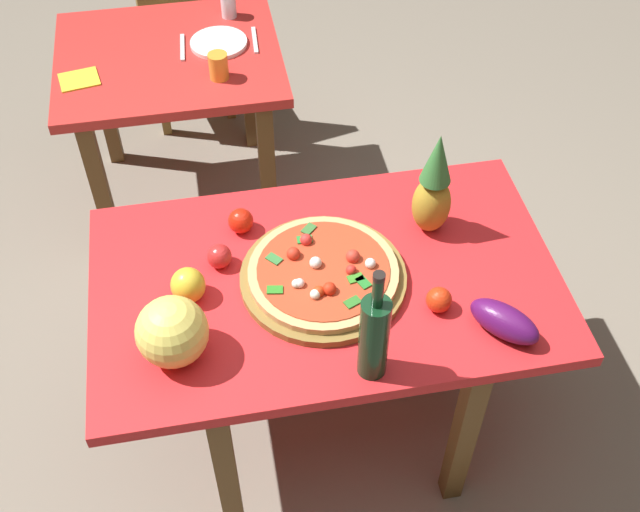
# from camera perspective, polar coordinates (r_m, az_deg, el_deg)

# --- Properties ---
(ground_plane) EXTENTS (10.00, 10.00, 0.00)m
(ground_plane) POSITION_cam_1_polar(r_m,az_deg,el_deg) (2.83, 0.33, -11.43)
(ground_plane) COLOR gray
(display_table) EXTENTS (1.33, 0.80, 0.74)m
(display_table) POSITION_cam_1_polar(r_m,az_deg,el_deg) (2.30, 0.40, -3.06)
(display_table) COLOR brown
(display_table) RESTS_ON ground_plane
(background_table) EXTENTS (0.86, 0.74, 0.74)m
(background_table) POSITION_cam_1_polar(r_m,az_deg,el_deg) (3.21, -10.69, 12.37)
(background_table) COLOR brown
(background_table) RESTS_ON ground_plane
(dining_chair) EXTENTS (0.48, 0.48, 0.85)m
(dining_chair) POSITION_cam_1_polar(r_m,az_deg,el_deg) (3.79, -9.95, 15.97)
(dining_chair) COLOR olive
(dining_chair) RESTS_ON ground_plane
(pizza_board) EXTENTS (0.47, 0.47, 0.02)m
(pizza_board) POSITION_cam_1_polar(r_m,az_deg,el_deg) (2.21, 0.23, -1.60)
(pizza_board) COLOR olive
(pizza_board) RESTS_ON display_table
(pizza) EXTENTS (0.42, 0.42, 0.06)m
(pizza) POSITION_cam_1_polar(r_m,az_deg,el_deg) (2.19, 0.24, -1.14)
(pizza) COLOR tan
(pizza) RESTS_ON pizza_board
(wine_bottle) EXTENTS (0.08, 0.08, 0.37)m
(wine_bottle) POSITION_cam_1_polar(r_m,az_deg,el_deg) (1.93, 3.95, -5.80)
(wine_bottle) COLOR black
(wine_bottle) RESTS_ON display_table
(pineapple_left) EXTENTS (0.11, 0.11, 0.35)m
(pineapple_left) POSITION_cam_1_polar(r_m,az_deg,el_deg) (2.28, 8.24, 4.84)
(pineapple_left) COLOR #AC8B28
(pineapple_left) RESTS_ON display_table
(melon) EXTENTS (0.19, 0.19, 0.19)m
(melon) POSITION_cam_1_polar(r_m,az_deg,el_deg) (2.03, -10.69, -5.43)
(melon) COLOR #EFDB61
(melon) RESTS_ON display_table
(bell_pepper) EXTENTS (0.10, 0.10, 0.11)m
(bell_pepper) POSITION_cam_1_polar(r_m,az_deg,el_deg) (2.18, -9.56, -2.04)
(bell_pepper) COLOR yellow
(bell_pepper) RESTS_ON display_table
(eggplant) EXTENTS (0.20, 0.21, 0.09)m
(eggplant) POSITION_cam_1_polar(r_m,az_deg,el_deg) (2.13, 13.24, -4.64)
(eggplant) COLOR #4C114F
(eggplant) RESTS_ON display_table
(tomato_at_corner) EXTENTS (0.08, 0.08, 0.08)m
(tomato_at_corner) POSITION_cam_1_polar(r_m,az_deg,el_deg) (2.34, -5.78, 2.55)
(tomato_at_corner) COLOR red
(tomato_at_corner) RESTS_ON display_table
(tomato_beside_pepper) EXTENTS (0.07, 0.07, 0.07)m
(tomato_beside_pepper) POSITION_cam_1_polar(r_m,az_deg,el_deg) (2.15, 8.62, -3.16)
(tomato_beside_pepper) COLOR red
(tomato_beside_pepper) RESTS_ON display_table
(tomato_near_board) EXTENTS (0.07, 0.07, 0.07)m
(tomato_near_board) POSITION_cam_1_polar(r_m,az_deg,el_deg) (2.25, -7.32, -0.02)
(tomato_near_board) COLOR red
(tomato_near_board) RESTS_ON display_table
(drinking_glass_juice) EXTENTS (0.07, 0.07, 0.10)m
(drinking_glass_juice) POSITION_cam_1_polar(r_m,az_deg,el_deg) (2.96, -7.38, 13.51)
(drinking_glass_juice) COLOR orange
(drinking_glass_juice) RESTS_ON background_table
(drinking_glass_water) EXTENTS (0.06, 0.06, 0.10)m
(drinking_glass_water) POSITION_cam_1_polar(r_m,az_deg,el_deg) (3.31, -6.66, 17.67)
(drinking_glass_water) COLOR silver
(drinking_glass_water) RESTS_ON background_table
(dinner_plate) EXTENTS (0.22, 0.22, 0.02)m
(dinner_plate) POSITION_cam_1_polar(r_m,az_deg,el_deg) (3.16, -7.37, 15.10)
(dinner_plate) COLOR white
(dinner_plate) RESTS_ON background_table
(fork_utensil) EXTENTS (0.03, 0.18, 0.01)m
(fork_utensil) POSITION_cam_1_polar(r_m,az_deg,el_deg) (3.16, -9.96, 14.69)
(fork_utensil) COLOR silver
(fork_utensil) RESTS_ON background_table
(knife_utensil) EXTENTS (0.03, 0.18, 0.01)m
(knife_utensil) POSITION_cam_1_polar(r_m,az_deg,el_deg) (3.17, -4.76, 15.35)
(knife_utensil) COLOR silver
(knife_utensil) RESTS_ON background_table
(napkin_folded) EXTENTS (0.16, 0.14, 0.01)m
(napkin_folded) POSITION_cam_1_polar(r_m,az_deg,el_deg) (3.07, -17.09, 12.15)
(napkin_folded) COLOR yellow
(napkin_folded) RESTS_ON background_table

